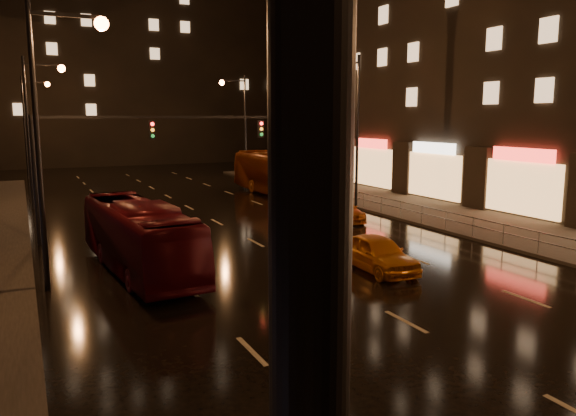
{
  "coord_description": "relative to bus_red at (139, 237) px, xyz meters",
  "views": [
    {
      "loc": [
        -10.14,
        -9.03,
        6.09
      ],
      "look_at": [
        -0.62,
        10.97,
        2.5
      ],
      "focal_mm": 35.0,
      "sensor_mm": 36.0,
      "label": 1
    }
  ],
  "objects": [
    {
      "name": "building_distant",
      "position": [
        10.12,
        58.75,
        16.6
      ],
      "size": [
        44.0,
        16.0,
        36.0
      ],
      "primitive_type": "cube",
      "color": "black",
      "rests_on": "ground"
    },
    {
      "name": "sidewalk_right",
      "position": [
        19.62,
        1.75,
        -1.32
      ],
      "size": [
        7.0,
        70.0,
        0.15
      ],
      "primitive_type": "cube",
      "color": "#38332D",
      "rests_on": "ground"
    },
    {
      "name": "bus_red",
      "position": [
        0.0,
        0.0,
        0.0
      ],
      "size": [
        3.14,
        10.18,
        2.79
      ],
      "primitive_type": "imported",
      "rotation": [
        0.0,
        0.0,
        0.08
      ],
      "color": "#550C16",
      "rests_on": "ground"
    },
    {
      "name": "ground",
      "position": [
        6.12,
        6.75,
        -1.4
      ],
      "size": [
        140.0,
        140.0,
        0.0
      ],
      "primitive_type": "plane",
      "color": "black",
      "rests_on": "ground"
    },
    {
      "name": "bus_curb",
      "position": [
        14.28,
        17.78,
        0.31
      ],
      "size": [
        3.1,
        12.28,
        3.41
      ],
      "primitive_type": "imported",
      "rotation": [
        0.0,
        0.0,
        0.02
      ],
      "color": "#A74A10",
      "rests_on": "ground"
    },
    {
      "name": "taxi_near",
      "position": [
        8.6,
        -4.13,
        -0.67
      ],
      "size": [
        1.9,
        4.31,
        1.44
      ],
      "primitive_type": "imported",
      "rotation": [
        0.0,
        0.0,
        -0.05
      ],
      "color": "orange",
      "rests_on": "ground"
    },
    {
      "name": "railing_right",
      "position": [
        16.32,
        4.75,
        -0.5
      ],
      "size": [
        0.05,
        56.0,
        1.0
      ],
      "color": "#99999E",
      "rests_on": "sidewalk_right"
    },
    {
      "name": "traffic_signal",
      "position": [
        1.06,
        6.75,
        3.34
      ],
      "size": [
        15.31,
        0.32,
        6.2
      ],
      "color": "black",
      "rests_on": "ground"
    },
    {
      "name": "taxi_far",
      "position": [
        12.98,
        6.11,
        -0.77
      ],
      "size": [
        2.27,
        4.5,
        1.25
      ],
      "primitive_type": "imported",
      "rotation": [
        0.0,
        0.0,
        -0.12
      ],
      "color": "#C05A12",
      "rests_on": "ground"
    }
  ]
}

